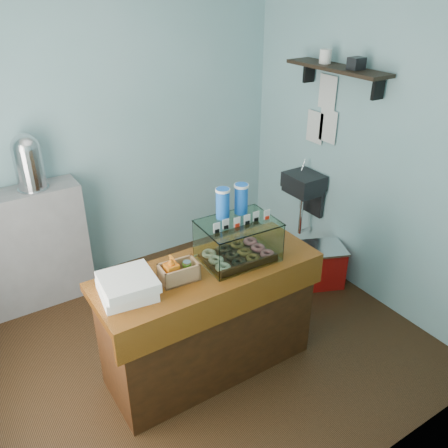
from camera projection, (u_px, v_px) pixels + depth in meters
ground at (194, 346)px, 3.87m from camera, size 3.50×3.50×0.00m
room_shell at (189, 145)px, 3.09m from camera, size 3.54×3.04×2.82m
counter at (209, 319)px, 3.47m from camera, size 1.60×0.60×0.90m
back_shelf at (28, 249)px, 4.16m from camera, size 1.00×0.32×1.10m
display_case at (236, 235)px, 3.32m from camera, size 0.54×0.41×0.51m
condiment_crate at (177, 271)px, 3.10m from camera, size 0.26×0.17×0.20m
pastry_boxes at (127, 286)px, 2.96m from camera, size 0.37×0.37×0.13m
coffee_urn at (28, 161)px, 3.84m from camera, size 0.26×0.26×0.47m
red_cooler at (319, 265)px, 4.57m from camera, size 0.56×0.50×0.40m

